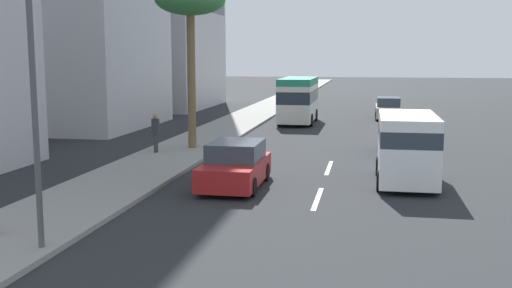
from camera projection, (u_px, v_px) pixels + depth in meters
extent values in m
plane|color=#26282B|center=(341.00, 134.00, 35.97)|extent=(198.00, 198.00, 0.00)
cube|color=gray|center=(222.00, 130.00, 37.28)|extent=(162.00, 3.51, 0.15)
cube|color=silver|center=(318.00, 199.00, 19.65)|extent=(3.20, 0.16, 0.01)
cube|color=silver|center=(329.00, 168.00, 25.07)|extent=(3.20, 0.16, 0.01)
cube|color=silver|center=(298.00, 102.00, 41.54)|extent=(6.17, 2.17, 2.41)
cube|color=#268C66|center=(299.00, 81.00, 41.33)|extent=(6.17, 2.17, 0.46)
cube|color=#28333D|center=(298.00, 96.00, 41.47)|extent=(6.19, 2.18, 0.80)
cylinder|color=black|center=(311.00, 120.00, 39.75)|extent=(0.84, 0.26, 0.84)
cylinder|color=black|center=(280.00, 120.00, 40.13)|extent=(0.84, 0.26, 0.84)
cylinder|color=black|center=(315.00, 115.00, 43.24)|extent=(0.84, 0.26, 0.84)
cylinder|color=black|center=(287.00, 114.00, 43.61)|extent=(0.84, 0.26, 0.84)
cube|color=#A51E1E|center=(235.00, 171.00, 21.34)|extent=(4.25, 1.90, 0.78)
cube|color=#38424C|center=(236.00, 150.00, 21.45)|extent=(2.34, 1.75, 0.64)
cylinder|color=black|center=(252.00, 187.00, 19.94)|extent=(0.64, 0.22, 0.64)
cylinder|color=black|center=(201.00, 185.00, 20.26)|extent=(0.64, 0.22, 0.64)
cylinder|color=black|center=(266.00, 172.00, 22.50)|extent=(0.64, 0.22, 0.64)
cylinder|color=black|center=(220.00, 170.00, 22.82)|extent=(0.64, 0.22, 0.64)
cube|color=#1E478C|center=(399.00, 141.00, 28.60)|extent=(4.42, 1.81, 0.85)
cube|color=#38424C|center=(400.00, 126.00, 28.28)|extent=(2.43, 1.66, 0.69)
cylinder|color=black|center=(381.00, 143.00, 30.12)|extent=(0.64, 0.22, 0.64)
cylinder|color=black|center=(415.00, 144.00, 29.82)|extent=(0.64, 0.22, 0.64)
cylinder|color=black|center=(382.00, 151.00, 27.46)|extent=(0.64, 0.22, 0.64)
cylinder|color=black|center=(419.00, 152.00, 27.16)|extent=(0.64, 0.22, 0.64)
cube|color=beige|center=(388.00, 111.00, 44.63)|extent=(4.56, 1.76, 0.78)
cube|color=#38424C|center=(388.00, 102.00, 44.31)|extent=(2.51, 1.62, 0.64)
cylinder|color=black|center=(376.00, 113.00, 46.19)|extent=(0.64, 0.22, 0.64)
cylinder|color=black|center=(398.00, 113.00, 45.90)|extent=(0.64, 0.22, 0.64)
cylinder|color=black|center=(377.00, 116.00, 43.44)|extent=(0.64, 0.22, 0.64)
cylinder|color=black|center=(400.00, 117.00, 43.15)|extent=(0.64, 0.22, 0.64)
cube|color=white|center=(407.00, 147.00, 21.83)|extent=(4.65, 1.98, 2.32)
cube|color=#2D3842|center=(407.00, 133.00, 21.75)|extent=(4.66, 1.98, 0.56)
cylinder|color=black|center=(379.00, 166.00, 23.50)|extent=(0.72, 0.24, 0.72)
cylinder|color=black|center=(429.00, 168.00, 23.16)|extent=(0.72, 0.24, 0.72)
cylinder|color=black|center=(380.00, 180.00, 20.78)|extent=(0.72, 0.24, 0.72)
cylinder|color=black|center=(437.00, 183.00, 20.44)|extent=(0.72, 0.24, 0.72)
cylinder|color=#333338|center=(155.00, 143.00, 28.06)|extent=(0.14, 0.14, 0.88)
cylinder|color=#333338|center=(156.00, 143.00, 28.22)|extent=(0.14, 0.14, 0.88)
cube|color=#333338|center=(155.00, 126.00, 28.03)|extent=(0.23, 0.33, 0.69)
sphere|color=#9E7251|center=(155.00, 116.00, 27.96)|extent=(0.24, 0.24, 0.24)
cylinder|color=brown|center=(191.00, 80.00, 29.24)|extent=(0.40, 0.40, 6.59)
cylinder|color=#4C4C51|center=(33.00, 90.00, 13.70)|extent=(0.14, 0.14, 7.37)
cube|color=#2D3847|center=(207.00, 0.00, 52.92)|extent=(12.24, 0.08, 1.97)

